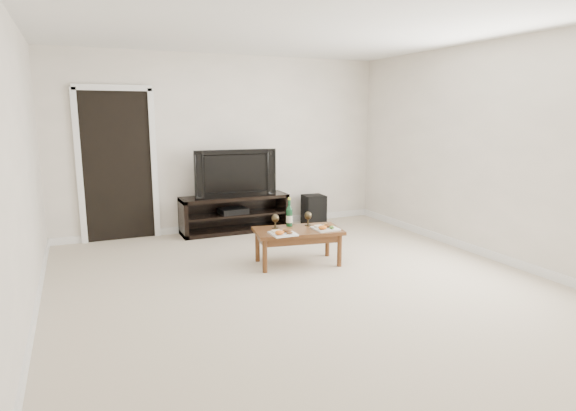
# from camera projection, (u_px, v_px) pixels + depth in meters

# --- Properties ---
(floor) EXTENTS (5.50, 5.50, 0.00)m
(floor) POSITION_uv_depth(u_px,v_px,m) (304.00, 286.00, 4.98)
(floor) COLOR beige
(floor) RESTS_ON ground
(back_wall) EXTENTS (5.00, 0.04, 2.60)m
(back_wall) POSITION_uv_depth(u_px,v_px,m) (225.00, 144.00, 7.22)
(back_wall) COLOR beige
(back_wall) RESTS_ON ground
(ceiling) EXTENTS (5.00, 5.50, 0.04)m
(ceiling) POSITION_uv_depth(u_px,v_px,m) (306.00, 19.00, 4.48)
(ceiling) COLOR white
(ceiling) RESTS_ON back_wall
(doorway) EXTENTS (0.90, 0.02, 2.05)m
(doorway) POSITION_uv_depth(u_px,v_px,m) (118.00, 167.00, 6.63)
(doorway) COLOR black
(doorway) RESTS_ON ground
(media_console) EXTENTS (1.60, 0.45, 0.55)m
(media_console) POSITION_uv_depth(u_px,v_px,m) (235.00, 214.00, 7.19)
(media_console) COLOR black
(media_console) RESTS_ON ground
(television) EXTENTS (1.21, 0.24, 0.69)m
(television) POSITION_uv_depth(u_px,v_px,m) (234.00, 172.00, 7.07)
(television) COLOR black
(television) RESTS_ON media_console
(av_receiver) EXTENTS (0.42, 0.33, 0.08)m
(av_receiver) POSITION_uv_depth(u_px,v_px,m) (233.00, 211.00, 7.16)
(av_receiver) COLOR black
(av_receiver) RESTS_ON media_console
(subwoofer) EXTENTS (0.33, 0.33, 0.48)m
(subwoofer) POSITION_uv_depth(u_px,v_px,m) (314.00, 210.00, 7.64)
(subwoofer) COLOR black
(subwoofer) RESTS_ON ground
(coffee_table) EXTENTS (1.08, 0.70, 0.42)m
(coffee_table) POSITION_uv_depth(u_px,v_px,m) (298.00, 247.00, 5.66)
(coffee_table) COLOR #552D17
(coffee_table) RESTS_ON ground
(plate_left) EXTENTS (0.27, 0.27, 0.07)m
(plate_left) POSITION_uv_depth(u_px,v_px,m) (283.00, 232.00, 5.37)
(plate_left) COLOR white
(plate_left) RESTS_ON coffee_table
(plate_right) EXTENTS (0.27, 0.27, 0.07)m
(plate_right) POSITION_uv_depth(u_px,v_px,m) (325.00, 226.00, 5.61)
(plate_right) COLOR white
(plate_right) RESTS_ON coffee_table
(wine_bottle) EXTENTS (0.07, 0.07, 0.35)m
(wine_bottle) POSITION_uv_depth(u_px,v_px,m) (289.00, 212.00, 5.75)
(wine_bottle) COLOR #103B20
(wine_bottle) RESTS_ON coffee_table
(goblet_left) EXTENTS (0.09, 0.09, 0.17)m
(goblet_left) POSITION_uv_depth(u_px,v_px,m) (275.00, 221.00, 5.66)
(goblet_left) COLOR #352D1D
(goblet_left) RESTS_ON coffee_table
(goblet_right) EXTENTS (0.09, 0.09, 0.17)m
(goblet_right) POSITION_uv_depth(u_px,v_px,m) (308.00, 218.00, 5.80)
(goblet_right) COLOR #352D1D
(goblet_right) RESTS_ON coffee_table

